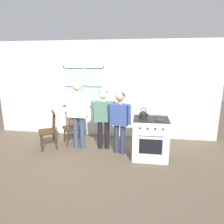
# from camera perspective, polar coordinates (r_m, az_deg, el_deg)

# --- Properties ---
(ground_plane) EXTENTS (16.00, 16.00, 0.00)m
(ground_plane) POSITION_cam_1_polar(r_m,az_deg,el_deg) (4.77, -6.00, -12.25)
(ground_plane) COLOR brown
(wall_back) EXTENTS (6.40, 0.16, 2.70)m
(wall_back) POSITION_cam_1_polar(r_m,az_deg,el_deg) (5.70, -2.60, 6.23)
(wall_back) COLOR silver
(wall_back) RESTS_ON ground_plane
(chair_by_window) EXTENTS (0.57, 0.57, 0.93)m
(chair_by_window) POSITION_cam_1_polar(r_m,az_deg,el_deg) (5.33, -11.31, -4.55)
(chair_by_window) COLOR #3D2819
(chair_by_window) RESTS_ON ground_plane
(chair_near_wall) EXTENTS (0.56, 0.57, 0.93)m
(chair_near_wall) POSITION_cam_1_polar(r_m,az_deg,el_deg) (5.23, -17.73, -5.31)
(chair_near_wall) COLOR #3D2819
(chair_near_wall) RESTS_ON ground_plane
(person_elderly_left) EXTENTS (0.60, 0.23, 1.66)m
(person_elderly_left) POSITION_cam_1_polar(r_m,az_deg,el_deg) (4.89, -9.70, 0.98)
(person_elderly_left) COLOR #384766
(person_elderly_left) RESTS_ON ground_plane
(person_teen_center) EXTENTS (0.60, 0.26, 1.46)m
(person_teen_center) POSITION_cam_1_polar(r_m,az_deg,el_deg) (4.84, -2.50, -0.54)
(person_teen_center) COLOR black
(person_teen_center) RESTS_ON ground_plane
(person_adult_right) EXTENTS (0.55, 0.31, 1.46)m
(person_adult_right) POSITION_cam_1_polar(r_m,az_deg,el_deg) (4.57, 2.24, -1.33)
(person_adult_right) COLOR #2D3347
(person_adult_right) RESTS_ON ground_plane
(stove) EXTENTS (0.77, 0.68, 1.08)m
(stove) POSITION_cam_1_polar(r_m,az_deg,el_deg) (4.56, 10.85, -7.21)
(stove) COLOR silver
(stove) RESTS_ON ground_plane
(kettle) EXTENTS (0.21, 0.17, 0.25)m
(kettle) POSITION_cam_1_polar(r_m,az_deg,el_deg) (4.26, 8.94, -0.82)
(kettle) COLOR black
(kettle) RESTS_ON stove
(potted_plant) EXTENTS (0.16, 0.16, 0.27)m
(potted_plant) POSITION_cam_1_polar(r_m,az_deg,el_deg) (5.79, -7.98, 2.91)
(potted_plant) COLOR #935B3D
(potted_plant) RESTS_ON wall_back
(handbag) EXTENTS (0.25, 0.25, 0.31)m
(handbag) POSITION_cam_1_polar(r_m,az_deg,el_deg) (5.02, -10.80, -1.79)
(handbag) COLOR brown
(handbag) RESTS_ON chair_by_window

